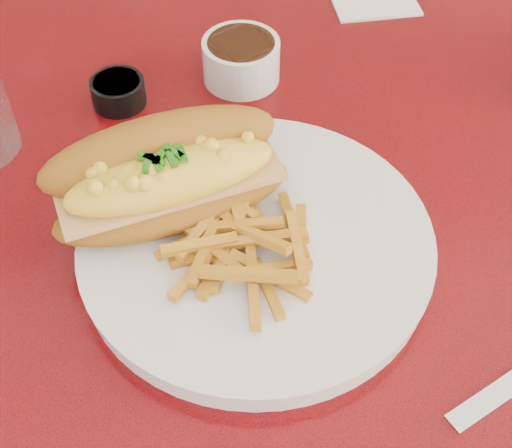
# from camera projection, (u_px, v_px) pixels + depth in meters

# --- Properties ---
(diner_table) EXTENTS (1.23, 0.83, 0.77)m
(diner_table) POSITION_uv_depth(u_px,v_px,m) (349.00, 289.00, 0.81)
(diner_table) COLOR #B60B12
(diner_table) RESTS_ON ground
(booth_bench_far) EXTENTS (1.20, 0.51, 0.90)m
(booth_bench_far) POSITION_uv_depth(u_px,v_px,m) (328.00, 77.00, 1.58)
(booth_bench_far) COLOR #990A0A
(booth_bench_far) RESTS_ON ground
(dinner_plate) EXTENTS (0.33, 0.33, 0.02)m
(dinner_plate) POSITION_uv_depth(u_px,v_px,m) (256.00, 245.00, 0.63)
(dinner_plate) COLOR silver
(dinner_plate) RESTS_ON diner_table
(mac_hoagie) EXTENTS (0.24, 0.18, 0.09)m
(mac_hoagie) POSITION_uv_depth(u_px,v_px,m) (168.00, 175.00, 0.61)
(mac_hoagie) COLOR #9C6019
(mac_hoagie) RESTS_ON dinner_plate
(fries_pile) EXTENTS (0.14, 0.14, 0.03)m
(fries_pile) POSITION_uv_depth(u_px,v_px,m) (239.00, 243.00, 0.60)
(fries_pile) COLOR gold
(fries_pile) RESTS_ON dinner_plate
(fork) EXTENTS (0.03, 0.15, 0.00)m
(fork) POSITION_uv_depth(u_px,v_px,m) (341.00, 237.00, 0.62)
(fork) COLOR #BBBCC0
(fork) RESTS_ON dinner_plate
(gravy_ramekin) EXTENTS (0.11, 0.11, 0.05)m
(gravy_ramekin) POSITION_uv_depth(u_px,v_px,m) (241.00, 59.00, 0.78)
(gravy_ramekin) COLOR silver
(gravy_ramekin) RESTS_ON diner_table
(sauce_cup_left) EXTENTS (0.07, 0.07, 0.03)m
(sauce_cup_left) POSITION_uv_depth(u_px,v_px,m) (118.00, 91.00, 0.76)
(sauce_cup_left) COLOR black
(sauce_cup_left) RESTS_ON diner_table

